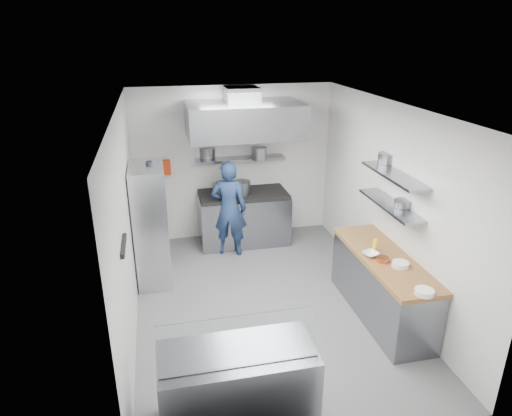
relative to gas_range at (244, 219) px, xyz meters
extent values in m
plane|color=#4D4D4F|center=(-0.10, -2.10, -0.45)|extent=(5.00, 5.00, 0.00)
plane|color=silver|center=(-0.10, -2.10, 2.35)|extent=(5.00, 5.00, 0.00)
cube|color=white|center=(-0.10, 0.40, 0.95)|extent=(3.60, 2.80, 0.02)
cube|color=white|center=(-0.10, -4.60, 0.95)|extent=(3.60, 2.80, 0.02)
cube|color=white|center=(-1.90, -2.10, 0.95)|extent=(2.80, 5.00, 0.02)
cube|color=white|center=(1.70, -2.10, 0.95)|extent=(2.80, 5.00, 0.02)
cube|color=gray|center=(0.00, 0.00, 0.00)|extent=(1.60, 0.80, 0.90)
cube|color=black|center=(0.00, 0.00, 0.48)|extent=(1.57, 0.78, 0.06)
cylinder|color=slate|center=(-0.40, 0.01, 0.61)|extent=(0.30, 0.30, 0.20)
cylinder|color=slate|center=(-0.04, -0.07, 0.63)|extent=(0.30, 0.30, 0.24)
cube|color=gray|center=(0.00, 0.24, 1.07)|extent=(1.60, 0.30, 0.04)
cylinder|color=slate|center=(-0.57, 0.42, 1.18)|extent=(0.28, 0.28, 0.18)
cylinder|color=slate|center=(0.30, 0.07, 1.20)|extent=(0.27, 0.27, 0.22)
cube|color=gray|center=(0.00, -0.18, 1.85)|extent=(1.90, 1.15, 0.55)
cube|color=slate|center=(0.00, 0.05, 2.23)|extent=(0.55, 0.55, 0.24)
cube|color=red|center=(-1.35, 0.34, 0.97)|extent=(0.22, 0.10, 0.26)
imported|color=navy|center=(-0.33, -0.41, 0.39)|extent=(0.71, 0.57, 1.68)
cube|color=silver|center=(-1.63, -1.02, 0.48)|extent=(0.50, 0.90, 1.85)
cube|color=white|center=(-1.63, -1.11, 0.35)|extent=(0.17, 0.22, 0.19)
cube|color=yellow|center=(-1.63, -0.81, 0.85)|extent=(0.15, 0.19, 0.17)
cylinder|color=black|center=(-1.58, -0.93, 1.35)|extent=(0.10, 0.10, 0.18)
cube|color=black|center=(-1.88, -3.00, 1.10)|extent=(0.04, 0.55, 0.05)
cube|color=gray|center=(1.38, -2.70, -0.03)|extent=(0.62, 2.00, 0.84)
cube|color=olive|center=(1.38, -2.70, 0.42)|extent=(0.65, 2.04, 0.06)
cylinder|color=white|center=(1.37, -3.64, 0.48)|extent=(0.22, 0.22, 0.06)
cylinder|color=white|center=(1.43, -2.99, 0.48)|extent=(0.21, 0.21, 0.06)
cylinder|color=#CB6639|center=(1.28, -2.82, 0.48)|extent=(0.16, 0.16, 0.06)
cylinder|color=yellow|center=(1.30, -2.54, 0.54)|extent=(0.06, 0.06, 0.18)
imported|color=white|center=(1.20, -2.64, 0.47)|extent=(0.26, 0.26, 0.05)
cube|color=gray|center=(1.54, -2.40, 1.05)|extent=(0.30, 1.30, 0.04)
cube|color=gray|center=(1.54, -2.40, 1.47)|extent=(0.30, 1.30, 0.04)
cylinder|color=slate|center=(1.63, -2.55, 1.12)|extent=(0.22, 0.22, 0.10)
cylinder|color=slate|center=(1.69, -1.92, 1.56)|extent=(0.26, 0.26, 0.14)
cube|color=gray|center=(-0.86, -4.10, -0.03)|extent=(1.50, 0.70, 0.85)
cube|color=silver|center=(-0.86, -4.22, 0.62)|extent=(1.47, 0.19, 0.42)
camera|label=1|loc=(-1.44, -7.56, 3.25)|focal=32.00mm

